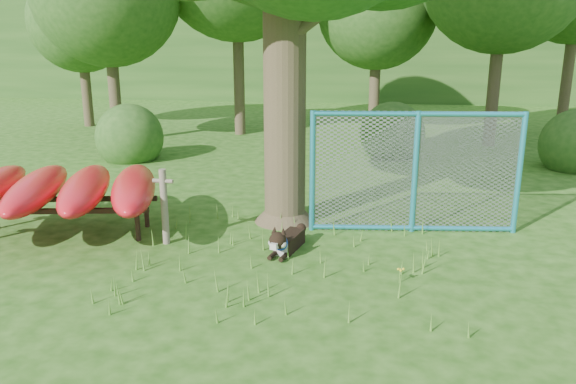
# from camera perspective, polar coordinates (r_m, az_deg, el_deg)

# --- Properties ---
(ground) EXTENTS (80.00, 80.00, 0.00)m
(ground) POSITION_cam_1_polar(r_m,az_deg,el_deg) (7.49, -2.86, -9.78)
(ground) COLOR #1E4B0F
(ground) RESTS_ON ground
(wooden_post) EXTENTS (0.33, 0.12, 1.22)m
(wooden_post) POSITION_cam_1_polar(r_m,az_deg,el_deg) (9.04, -12.45, -1.28)
(wooden_post) COLOR #685E4E
(wooden_post) RESTS_ON ground
(kayak_rack) EXTENTS (3.87, 3.45, 1.03)m
(kayak_rack) POSITION_cam_1_polar(r_m,az_deg,el_deg) (9.93, -22.06, 0.28)
(kayak_rack) COLOR black
(kayak_rack) RESTS_ON ground
(husky_dog) EXTENTS (0.48, 1.10, 0.50)m
(husky_dog) POSITION_cam_1_polar(r_m,az_deg,el_deg) (8.61, -0.23, -5.04)
(husky_dog) COLOR black
(husky_dog) RESTS_ON ground
(fence_section) EXTENTS (3.49, 0.45, 3.41)m
(fence_section) POSITION_cam_1_polar(r_m,az_deg,el_deg) (9.54, 12.78, 1.93)
(fence_section) COLOR teal
(fence_section) RESTS_ON ground
(wildflower_clump) EXTENTS (0.10, 0.11, 0.22)m
(wildflower_clump) POSITION_cam_1_polar(r_m,az_deg,el_deg) (7.72, 11.32, -7.85)
(wildflower_clump) COLOR #54882C
(wildflower_clump) RESTS_ON ground
(bg_tree_c) EXTENTS (4.00, 4.00, 6.12)m
(bg_tree_c) POSITION_cam_1_polar(r_m,az_deg,el_deg) (19.67, 9.09, 17.91)
(bg_tree_c) COLOR #3D3221
(bg_tree_c) RESTS_ON ground
(bg_tree_f) EXTENTS (3.60, 3.60, 5.55)m
(bg_tree_f) POSITION_cam_1_polar(r_m,az_deg,el_deg) (22.20, -20.38, 15.89)
(bg_tree_f) COLOR #3D3221
(bg_tree_f) RESTS_ON ground
(shrub_left) EXTENTS (1.80, 1.80, 1.80)m
(shrub_left) POSITION_cam_1_polar(r_m,az_deg,el_deg) (15.82, -15.63, 3.21)
(shrub_left) COLOR #244C18
(shrub_left) RESTS_ON ground
(shrub_right) EXTENTS (1.80, 1.80, 1.80)m
(shrub_right) POSITION_cam_1_polar(r_m,az_deg,el_deg) (15.86, 27.02, 2.12)
(shrub_right) COLOR #244C18
(shrub_right) RESTS_ON ground
(shrub_mid) EXTENTS (1.80, 1.80, 1.80)m
(shrub_mid) POSITION_cam_1_polar(r_m,az_deg,el_deg) (15.98, 10.43, 3.65)
(shrub_mid) COLOR #244C18
(shrub_mid) RESTS_ON ground
(wooded_hillside) EXTENTS (80.00, 12.00, 6.00)m
(wooded_hillside) POSITION_cam_1_polar(r_m,az_deg,el_deg) (34.67, 6.17, 15.00)
(wooded_hillside) COLOR #244C18
(wooded_hillside) RESTS_ON ground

